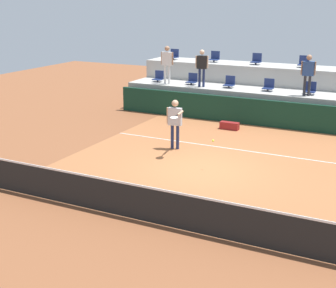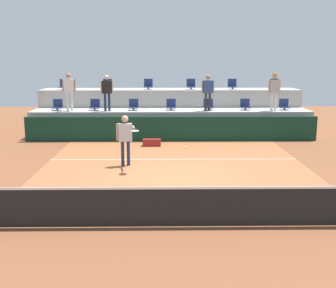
{
  "view_description": "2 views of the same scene",
  "coord_description": "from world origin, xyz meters",
  "px_view_note": "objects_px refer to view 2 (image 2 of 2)",
  "views": [
    {
      "loc": [
        5.34,
        -13.04,
        5.07
      ],
      "look_at": [
        -0.58,
        -1.21,
        1.07
      ],
      "focal_mm": 51.67,
      "sensor_mm": 36.0,
      "label": 1
    },
    {
      "loc": [
        -0.44,
        -12.82,
        3.63
      ],
      "look_at": [
        -0.26,
        -0.66,
        1.19
      ],
      "focal_mm": 45.74,
      "sensor_mm": 36.0,
      "label": 2
    }
  ],
  "objects_px": {
    "stadium_chair_lower_center": "(171,105)",
    "spectator_in_grey": "(208,89)",
    "spectator_with_hat": "(274,87)",
    "stadium_chair_upper_mid_right": "(191,85)",
    "spectator_leaning_on_rail": "(107,89)",
    "spectator_in_white": "(69,88)",
    "stadium_chair_upper_far_right": "(275,85)",
    "stadium_chair_lower_far_left": "(58,106)",
    "stadium_chair_upper_right": "(232,85)",
    "stadium_chair_lower_mid_left": "(134,105)",
    "tennis_player": "(125,135)",
    "tennis_ball": "(185,147)",
    "stadium_chair_upper_mid_left": "(148,85)",
    "stadium_chair_upper_far_left": "(64,85)",
    "stadium_chair_lower_right": "(245,105)",
    "stadium_chair_lower_far_right": "(284,105)",
    "stadium_chair_upper_left": "(107,85)",
    "equipment_bag": "(152,143)",
    "stadium_chair_lower_left": "(95,106)",
    "stadium_chair_lower_mid_right": "(208,105)"
  },
  "relations": [
    {
      "from": "stadium_chair_lower_far_left",
      "to": "spectator_in_white",
      "type": "height_order",
      "value": "spectator_in_white"
    },
    {
      "from": "stadium_chair_lower_left",
      "to": "stadium_chair_upper_far_right",
      "type": "bearing_deg",
      "value": 11.42
    },
    {
      "from": "stadium_chair_upper_left",
      "to": "stadium_chair_lower_mid_left",
      "type": "bearing_deg",
      "value": -51.45
    },
    {
      "from": "spectator_in_grey",
      "to": "spectator_with_hat",
      "type": "bearing_deg",
      "value": -0.0
    },
    {
      "from": "stadium_chair_lower_far_left",
      "to": "spectator_in_white",
      "type": "bearing_deg",
      "value": -30.44
    },
    {
      "from": "stadium_chair_upper_far_left",
      "to": "stadium_chair_lower_mid_right",
      "type": "bearing_deg",
      "value": -14.15
    },
    {
      "from": "spectator_in_white",
      "to": "stadium_chair_upper_far_right",
      "type": "bearing_deg",
      "value": 12.31
    },
    {
      "from": "stadium_chair_lower_mid_left",
      "to": "spectator_in_grey",
      "type": "distance_m",
      "value": 3.55
    },
    {
      "from": "spectator_in_white",
      "to": "tennis_ball",
      "type": "distance_m",
      "value": 8.45
    },
    {
      "from": "stadium_chair_lower_far_left",
      "to": "stadium_chair_lower_center",
      "type": "height_order",
      "value": "same"
    },
    {
      "from": "stadium_chair_lower_right",
      "to": "stadium_chair_lower_far_right",
      "type": "xyz_separation_m",
      "value": [
        1.85,
        0.0,
        0.0
      ]
    },
    {
      "from": "stadium_chair_lower_center",
      "to": "tennis_player",
      "type": "xyz_separation_m",
      "value": [
        -1.68,
        -5.74,
        -0.39
      ]
    },
    {
      "from": "stadium_chair_upper_left",
      "to": "spectator_in_grey",
      "type": "height_order",
      "value": "spectator_in_grey"
    },
    {
      "from": "stadium_chair_lower_center",
      "to": "stadium_chair_upper_right",
      "type": "height_order",
      "value": "stadium_chair_upper_right"
    },
    {
      "from": "spectator_in_white",
      "to": "stadium_chair_lower_far_right",
      "type": "bearing_deg",
      "value": 2.19
    },
    {
      "from": "stadium_chair_upper_right",
      "to": "spectator_in_grey",
      "type": "xyz_separation_m",
      "value": [
        -1.48,
        -2.18,
        -0.07
      ]
    },
    {
      "from": "spectator_in_grey",
      "to": "tennis_ball",
      "type": "xyz_separation_m",
      "value": [
        -1.41,
        -6.72,
        -1.32
      ]
    },
    {
      "from": "tennis_player",
      "to": "stadium_chair_lower_center",
      "type": "bearing_deg",
      "value": 73.69
    },
    {
      "from": "stadium_chair_upper_far_right",
      "to": "spectator_leaning_on_rail",
      "type": "bearing_deg",
      "value": -165.23
    },
    {
      "from": "stadium_chair_lower_mid_left",
      "to": "stadium_chair_upper_mid_left",
      "type": "height_order",
      "value": "stadium_chair_upper_mid_left"
    },
    {
      "from": "stadium_chair_upper_mid_left",
      "to": "spectator_with_hat",
      "type": "xyz_separation_m",
      "value": [
        5.85,
        -2.18,
        0.01
      ]
    },
    {
      "from": "stadium_chair_upper_mid_right",
      "to": "spectator_leaning_on_rail",
      "type": "height_order",
      "value": "spectator_leaning_on_rail"
    },
    {
      "from": "stadium_chair_upper_left",
      "to": "stadium_chair_upper_far_left",
      "type": "bearing_deg",
      "value": 180.0
    },
    {
      "from": "stadium_chair_lower_far_right",
      "to": "equipment_bag",
      "type": "height_order",
      "value": "stadium_chair_lower_far_right"
    },
    {
      "from": "stadium_chair_upper_far_right",
      "to": "equipment_bag",
      "type": "distance_m",
      "value": 7.78
    },
    {
      "from": "spectator_leaning_on_rail",
      "to": "equipment_bag",
      "type": "xyz_separation_m",
      "value": [
        2.08,
        -1.99,
        -2.09
      ]
    },
    {
      "from": "stadium_chair_lower_center",
      "to": "spectator_in_grey",
      "type": "xyz_separation_m",
      "value": [
        1.68,
        -0.38,
        0.78
      ]
    },
    {
      "from": "stadium_chair_lower_left",
      "to": "tennis_ball",
      "type": "bearing_deg",
      "value": -61.57
    },
    {
      "from": "stadium_chair_lower_left",
      "to": "stadium_chair_upper_mid_right",
      "type": "bearing_deg",
      "value": 21.25
    },
    {
      "from": "stadium_chair_upper_far_left",
      "to": "spectator_in_grey",
      "type": "xyz_separation_m",
      "value": [
        7.07,
        -2.18,
        -0.07
      ]
    },
    {
      "from": "stadium_chair_lower_center",
      "to": "spectator_leaning_on_rail",
      "type": "bearing_deg",
      "value": -172.59
    },
    {
      "from": "stadium_chair_upper_far_right",
      "to": "tennis_ball",
      "type": "bearing_deg",
      "value": -119.63
    },
    {
      "from": "stadium_chair_lower_mid_left",
      "to": "tennis_player",
      "type": "distance_m",
      "value": 5.76
    },
    {
      "from": "stadium_chair_lower_right",
      "to": "stadium_chair_upper_far_left",
      "type": "relative_size",
      "value": 1.0
    },
    {
      "from": "stadium_chair_upper_left",
      "to": "spectator_in_white",
      "type": "relative_size",
      "value": 0.3
    },
    {
      "from": "stadium_chair_lower_far_left",
      "to": "tennis_ball",
      "type": "xyz_separation_m",
      "value": [
        5.59,
        -7.11,
        -0.54
      ]
    },
    {
      "from": "stadium_chair_lower_left",
      "to": "stadium_chair_lower_mid_right",
      "type": "height_order",
      "value": "same"
    },
    {
      "from": "spectator_with_hat",
      "to": "stadium_chair_lower_left",
      "type": "bearing_deg",
      "value": 177.36
    },
    {
      "from": "stadium_chair_lower_far_left",
      "to": "stadium_chair_lower_mid_left",
      "type": "relative_size",
      "value": 1.0
    },
    {
      "from": "stadium_chair_upper_mid_left",
      "to": "spectator_leaning_on_rail",
      "type": "height_order",
      "value": "spectator_leaning_on_rail"
    },
    {
      "from": "stadium_chair_upper_mid_left",
      "to": "stadium_chair_upper_far_right",
      "type": "bearing_deg",
      "value": 0.0
    },
    {
      "from": "stadium_chair_upper_mid_left",
      "to": "spectator_in_white",
      "type": "xyz_separation_m",
      "value": [
        -3.55,
        -2.18,
        -0.01
      ]
    },
    {
      "from": "stadium_chair_upper_far_right",
      "to": "spectator_with_hat",
      "type": "relative_size",
      "value": 0.3
    },
    {
      "from": "stadium_chair_lower_far_left",
      "to": "stadium_chair_lower_mid_left",
      "type": "distance_m",
      "value": 3.56
    },
    {
      "from": "stadium_chair_upper_far_right",
      "to": "spectator_leaning_on_rail",
      "type": "relative_size",
      "value": 0.32
    },
    {
      "from": "stadium_chair_lower_left",
      "to": "stadium_chair_lower_mid_right",
      "type": "xyz_separation_m",
      "value": [
        5.33,
        0.0,
        0.0
      ]
    },
    {
      "from": "stadium_chair_lower_mid_left",
      "to": "spectator_with_hat",
      "type": "xyz_separation_m",
      "value": [
        6.5,
        -0.38,
        0.86
      ]
    },
    {
      "from": "stadium_chair_lower_far_right",
      "to": "stadium_chair_upper_mid_right",
      "type": "height_order",
      "value": "stadium_chair_upper_mid_right"
    },
    {
      "from": "stadium_chair_upper_left",
      "to": "stadium_chair_upper_mid_right",
      "type": "distance_m",
      "value": 4.25
    },
    {
      "from": "stadium_chair_upper_right",
      "to": "spectator_in_white",
      "type": "bearing_deg",
      "value": -164.42
    }
  ]
}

